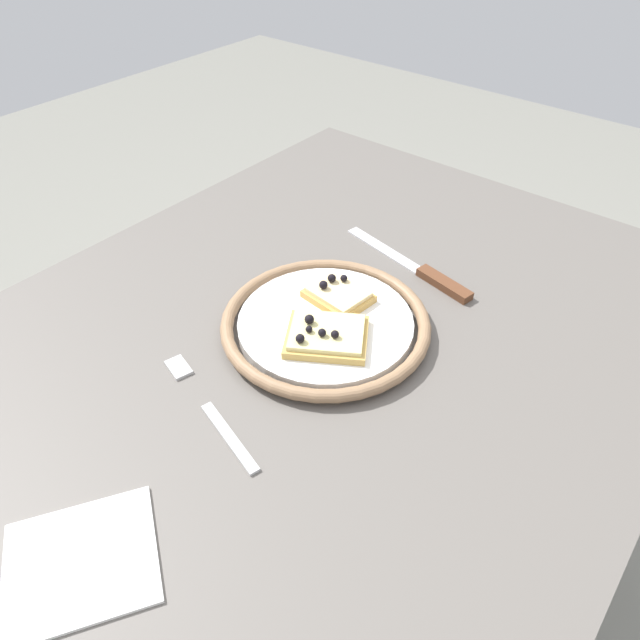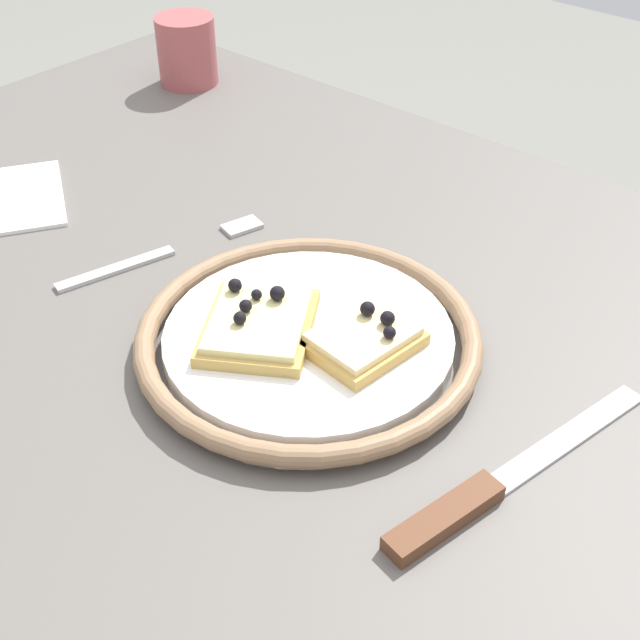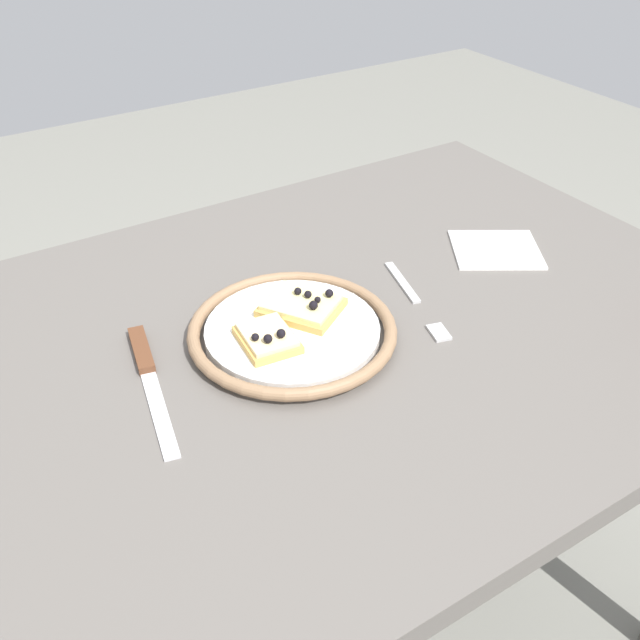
{
  "view_description": "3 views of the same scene",
  "coord_description": "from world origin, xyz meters",
  "px_view_note": "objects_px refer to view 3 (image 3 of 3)",
  "views": [
    {
      "loc": [
        -0.39,
        -0.35,
        1.24
      ],
      "look_at": [
        0.05,
        0.01,
        0.75
      ],
      "focal_mm": 32.71,
      "sensor_mm": 36.0,
      "label": 1
    },
    {
      "loc": [
        0.41,
        -0.39,
        1.18
      ],
      "look_at": [
        0.07,
        -0.0,
        0.78
      ],
      "focal_mm": 48.97,
      "sensor_mm": 36.0,
      "label": 2
    },
    {
      "loc": [
        0.43,
        0.66,
        1.3
      ],
      "look_at": [
        0.03,
        0.02,
        0.77
      ],
      "focal_mm": 40.61,
      "sensor_mm": 36.0,
      "label": 3
    }
  ],
  "objects_px": {
    "pizza_slice_near": "(302,306)",
    "knife": "(146,366)",
    "fork": "(415,300)",
    "plate": "(292,331)",
    "pizza_slice_far": "(267,338)",
    "dining_table": "(329,374)",
    "napkin": "(496,250)"
  },
  "relations": [
    {
      "from": "pizza_slice_near",
      "to": "knife",
      "type": "bearing_deg",
      "value": -4.22
    },
    {
      "from": "knife",
      "to": "fork",
      "type": "distance_m",
      "value": 0.38
    },
    {
      "from": "knife",
      "to": "fork",
      "type": "xyz_separation_m",
      "value": [
        -0.37,
        0.06,
        -0.0
      ]
    },
    {
      "from": "plate",
      "to": "fork",
      "type": "height_order",
      "value": "plate"
    },
    {
      "from": "pizza_slice_far",
      "to": "knife",
      "type": "relative_size",
      "value": 0.36
    },
    {
      "from": "pizza_slice_far",
      "to": "plate",
      "type": "bearing_deg",
      "value": -162.57
    },
    {
      "from": "dining_table",
      "to": "pizza_slice_far",
      "type": "relative_size",
      "value": 13.25
    },
    {
      "from": "plate",
      "to": "napkin",
      "type": "distance_m",
      "value": 0.38
    },
    {
      "from": "pizza_slice_near",
      "to": "knife",
      "type": "height_order",
      "value": "pizza_slice_near"
    },
    {
      "from": "fork",
      "to": "napkin",
      "type": "xyz_separation_m",
      "value": [
        -0.19,
        -0.04,
        -0.0
      ]
    },
    {
      "from": "dining_table",
      "to": "fork",
      "type": "xyz_separation_m",
      "value": [
        -0.13,
        0.02,
        0.09
      ]
    },
    {
      "from": "dining_table",
      "to": "plate",
      "type": "relative_size",
      "value": 4.25
    },
    {
      "from": "pizza_slice_near",
      "to": "fork",
      "type": "height_order",
      "value": "pizza_slice_near"
    },
    {
      "from": "knife",
      "to": "pizza_slice_near",
      "type": "bearing_deg",
      "value": 175.78
    },
    {
      "from": "dining_table",
      "to": "plate",
      "type": "bearing_deg",
      "value": 0.15
    },
    {
      "from": "plate",
      "to": "knife",
      "type": "xyz_separation_m",
      "value": [
        0.18,
        -0.04,
        -0.01
      ]
    },
    {
      "from": "fork",
      "to": "dining_table",
      "type": "bearing_deg",
      "value": -7.27
    },
    {
      "from": "dining_table",
      "to": "napkin",
      "type": "relative_size",
      "value": 8.71
    },
    {
      "from": "plate",
      "to": "fork",
      "type": "bearing_deg",
      "value": 174.95
    },
    {
      "from": "pizza_slice_far",
      "to": "napkin",
      "type": "relative_size",
      "value": 0.66
    },
    {
      "from": "dining_table",
      "to": "knife",
      "type": "relative_size",
      "value": 4.8
    },
    {
      "from": "pizza_slice_far",
      "to": "fork",
      "type": "height_order",
      "value": "pizza_slice_far"
    },
    {
      "from": "dining_table",
      "to": "pizza_slice_near",
      "type": "relative_size",
      "value": 9.03
    },
    {
      "from": "plate",
      "to": "napkin",
      "type": "height_order",
      "value": "plate"
    },
    {
      "from": "napkin",
      "to": "fork",
      "type": "bearing_deg",
      "value": 12.8
    },
    {
      "from": "plate",
      "to": "pizza_slice_near",
      "type": "distance_m",
      "value": 0.04
    },
    {
      "from": "plate",
      "to": "napkin",
      "type": "relative_size",
      "value": 2.05
    },
    {
      "from": "plate",
      "to": "fork",
      "type": "xyz_separation_m",
      "value": [
        -0.19,
        0.02,
        -0.01
      ]
    },
    {
      "from": "knife",
      "to": "napkin",
      "type": "distance_m",
      "value": 0.57
    },
    {
      "from": "plate",
      "to": "pizza_slice_far",
      "type": "relative_size",
      "value": 3.12
    },
    {
      "from": "plate",
      "to": "pizza_slice_near",
      "type": "bearing_deg",
      "value": -139.99
    },
    {
      "from": "pizza_slice_near",
      "to": "knife",
      "type": "xyz_separation_m",
      "value": [
        0.21,
        -0.02,
        -0.02
      ]
    }
  ]
}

